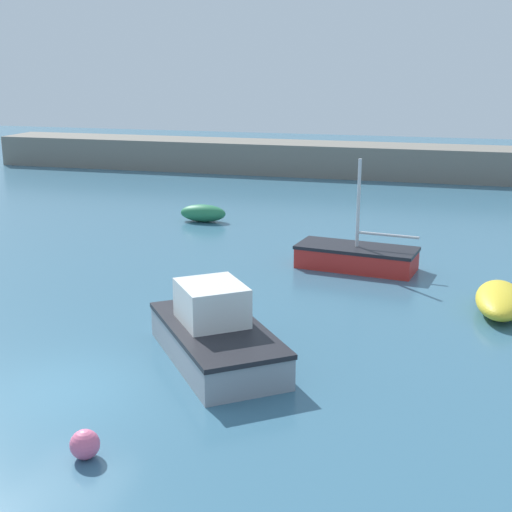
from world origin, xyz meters
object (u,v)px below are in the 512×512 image
object	(u,v)px
rowboat_white_midwater	(500,300)
mooring_buoy_pink	(85,444)
fishing_dinghy_green	(203,213)
cabin_cruiser_white	(215,334)
sailboat_short_mast	(356,257)

from	to	relation	value
rowboat_white_midwater	mooring_buoy_pink	bearing A→B (deg)	-35.15
fishing_dinghy_green	mooring_buoy_pink	size ratio (longest dim) A/B	3.87
fishing_dinghy_green	cabin_cruiser_white	distance (m)	16.03
sailboat_short_mast	mooring_buoy_pink	world-z (taller)	sailboat_short_mast
sailboat_short_mast	rowboat_white_midwater	world-z (taller)	sailboat_short_mast
sailboat_short_mast	mooring_buoy_pink	size ratio (longest dim) A/B	7.82
cabin_cruiser_white	rowboat_white_midwater	xyz separation A→B (m)	(7.03, 5.58, -0.28)
fishing_dinghy_green	sailboat_short_mast	distance (m)	9.93
mooring_buoy_pink	sailboat_short_mast	bearing A→B (deg)	77.49
sailboat_short_mast	cabin_cruiser_white	xyz separation A→B (m)	(-2.27, -9.07, 0.24)
fishing_dinghy_green	rowboat_white_midwater	size ratio (longest dim) A/B	0.67
cabin_cruiser_white	rowboat_white_midwater	distance (m)	8.98
fishing_dinghy_green	sailboat_short_mast	xyz separation A→B (m)	(7.99, -5.90, 0.03)
fishing_dinghy_green	rowboat_white_midwater	world-z (taller)	fishing_dinghy_green
cabin_cruiser_white	mooring_buoy_pink	size ratio (longest dim) A/B	8.94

